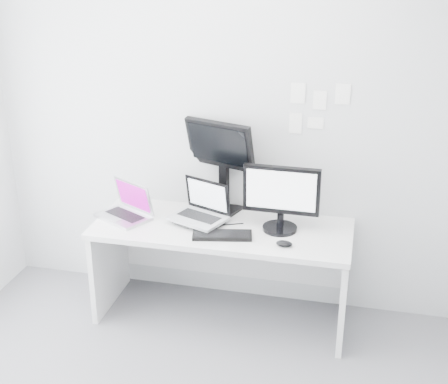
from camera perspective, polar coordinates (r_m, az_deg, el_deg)
The scene contains 14 objects.
back_wall at distance 4.41m, azimuth 0.85°, elevation 6.01°, with size 3.60×3.60×0.00m, color silver.
desk at distance 4.48m, azimuth -0.19°, elevation -7.41°, with size 1.80×0.70×0.73m, color silver.
macbook at distance 4.44m, azimuth -9.36°, elevation -0.81°, with size 0.37×0.27×0.27m, color #AEAEB2.
speaker at distance 4.52m, azimuth -1.19°, elevation -0.60°, with size 0.10×0.10×0.20m, color black.
dell_laptop at distance 4.30m, azimuth -2.46°, elevation -1.07°, with size 0.37×0.29×0.31m, color #A6A9AE.
rear_monitor at distance 4.45m, azimuth -0.21°, elevation 2.56°, with size 0.52×0.19×0.71m, color black.
samsung_monitor at distance 4.19m, azimuth 5.27°, elevation -0.54°, with size 0.52×0.24×0.48m, color black.
keyboard at distance 4.16m, azimuth -0.16°, elevation -4.01°, with size 0.40×0.14×0.03m, color black.
mouse at distance 4.06m, azimuth 5.58°, elevation -4.76°, with size 0.11×0.07×0.04m, color black.
wall_note_0 at distance 4.27m, azimuth 6.83°, elevation 9.04°, with size 0.10×0.00×0.14m, color white.
wall_note_1 at distance 4.27m, azimuth 8.83°, elevation 8.37°, with size 0.09×0.00×0.13m, color white.
wall_note_2 at distance 4.25m, azimuth 10.91°, elevation 8.87°, with size 0.10×0.00×0.14m, color white.
wall_note_3 at distance 4.31m, azimuth 8.44°, elevation 6.33°, with size 0.11×0.00×0.08m, color white.
wall_note_4 at distance 4.32m, azimuth 6.62°, elevation 6.33°, with size 0.09×0.00×0.15m, color white.
Camera 1 is at (0.90, -2.54, 2.58)m, focal length 49.57 mm.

